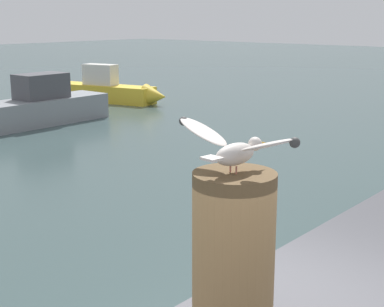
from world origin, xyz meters
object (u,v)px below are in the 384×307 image
(boat_yellow, at_px, (111,91))
(boat_grey, at_px, (15,111))
(seagull, at_px, (236,147))
(mooring_post, at_px, (233,258))

(boat_yellow, relative_size, boat_grey, 0.83)
(seagull, distance_m, boat_grey, 15.50)
(seagull, xyz_separation_m, boat_yellow, (12.91, 15.28, -2.24))
(boat_yellow, bearing_deg, boat_grey, -161.12)
(mooring_post, bearing_deg, boat_yellow, 49.80)
(mooring_post, distance_m, boat_grey, 15.44)
(seagull, bearing_deg, boat_yellow, 49.81)
(mooring_post, bearing_deg, seagull, -6.82)
(mooring_post, height_order, boat_grey, mooring_post)
(boat_yellow, bearing_deg, seagull, -130.19)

